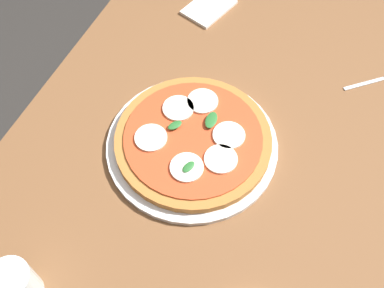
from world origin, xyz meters
name	(u,v)px	position (x,y,z in m)	size (l,w,h in m)	color
ground_plane	(204,270)	(0.00, 0.00, 0.00)	(6.00, 6.00, 0.00)	#2D2B28
dining_table	(210,187)	(0.00, 0.00, 0.60)	(1.31, 0.88, 0.70)	brown
serving_tray	(192,145)	(-0.03, -0.06, 0.71)	(0.36, 0.36, 0.01)	silver
pizza	(193,139)	(-0.03, -0.06, 0.73)	(0.33, 0.33, 0.03)	#B27033
napkin	(209,7)	(-0.44, -0.19, 0.71)	(0.13, 0.09, 0.01)	white
glass_cup	(16,285)	(0.37, -0.21, 0.75)	(0.07, 0.07, 0.09)	silver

